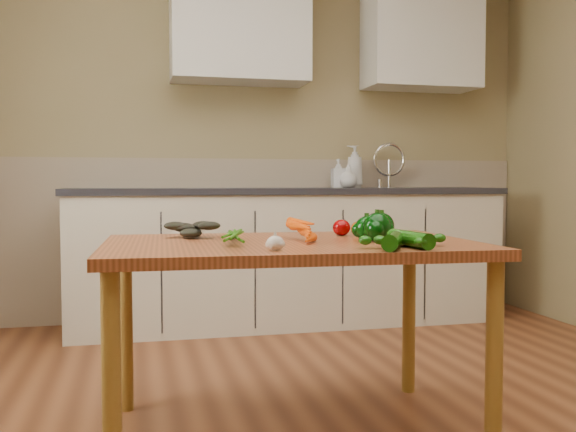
% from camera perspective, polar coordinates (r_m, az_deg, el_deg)
% --- Properties ---
extents(room, '(4.04, 5.04, 2.64)m').
position_cam_1_polar(room, '(2.26, 7.20, 10.88)').
color(room, brown).
rests_on(room, ground).
extents(counter_run, '(2.84, 0.64, 1.14)m').
position_cam_1_polar(counter_run, '(4.26, 0.19, -3.46)').
color(counter_run, beige).
rests_on(counter_run, ground).
extents(upper_cabinets, '(2.15, 0.35, 0.70)m').
position_cam_1_polar(upper_cabinets, '(4.55, 3.61, 15.86)').
color(upper_cabinets, silver).
rests_on(upper_cabinets, room).
extents(table, '(1.38, 0.92, 0.72)m').
position_cam_1_polar(table, '(2.36, 0.24, -4.20)').
color(table, '#A2542F').
rests_on(table, ground).
extents(soap_bottle_a, '(0.12, 0.12, 0.30)m').
position_cam_1_polar(soap_bottle_a, '(4.53, 5.95, 4.40)').
color(soap_bottle_a, silver).
rests_on(soap_bottle_a, counter_run).
extents(soap_bottle_b, '(0.10, 0.10, 0.20)m').
position_cam_1_polar(soap_bottle_b, '(4.46, 4.50, 3.80)').
color(soap_bottle_b, silver).
rests_on(soap_bottle_b, counter_run).
extents(soap_bottle_c, '(0.16, 0.16, 0.16)m').
position_cam_1_polar(soap_bottle_c, '(4.42, 5.40, 3.52)').
color(soap_bottle_c, silver).
rests_on(soap_bottle_c, counter_run).
extents(carrot_bunch, '(0.26, 0.20, 0.07)m').
position_cam_1_polar(carrot_bunch, '(2.34, -0.62, -1.48)').
color(carrot_bunch, '#EA4C05').
rests_on(carrot_bunch, table).
extents(leafy_greens, '(0.19, 0.17, 0.10)m').
position_cam_1_polar(leafy_greens, '(2.52, -8.53, -0.86)').
color(leafy_greens, black).
rests_on(leafy_greens, table).
extents(garlic_bulb, '(0.06, 0.06, 0.05)m').
position_cam_1_polar(garlic_bulb, '(2.03, -1.14, -2.43)').
color(garlic_bulb, beige).
rests_on(garlic_bulb, table).
extents(pepper_a, '(0.09, 0.09, 0.09)m').
position_cam_1_polar(pepper_a, '(2.39, 7.00, -1.13)').
color(pepper_a, black).
rests_on(pepper_a, table).
extents(pepper_b, '(0.10, 0.10, 0.10)m').
position_cam_1_polar(pepper_b, '(2.49, 8.32, -0.90)').
color(pepper_b, black).
rests_on(pepper_b, table).
extents(pepper_c, '(0.10, 0.10, 0.10)m').
position_cam_1_polar(pepper_c, '(2.36, 7.92, -1.02)').
color(pepper_c, black).
rests_on(pepper_c, table).
extents(tomato_a, '(0.07, 0.07, 0.07)m').
position_cam_1_polar(tomato_a, '(2.60, 4.78, -1.04)').
color(tomato_a, '#840204').
rests_on(tomato_a, table).
extents(tomato_b, '(0.07, 0.07, 0.06)m').
position_cam_1_polar(tomato_b, '(2.58, 6.33, -1.14)').
color(tomato_b, '#D54505').
rests_on(tomato_b, table).
extents(tomato_c, '(0.07, 0.07, 0.06)m').
position_cam_1_polar(tomato_c, '(2.63, 8.33, -1.05)').
color(tomato_c, '#D54505').
rests_on(tomato_c, table).
extents(zucchini_a, '(0.08, 0.23, 0.05)m').
position_cam_1_polar(zucchini_a, '(2.18, 10.81, -2.02)').
color(zucchini_a, '#0E4307').
rests_on(zucchini_a, table).
extents(zucchini_b, '(0.14, 0.18, 0.06)m').
position_cam_1_polar(zucchini_b, '(2.10, 9.30, -2.20)').
color(zucchini_b, '#0E4307').
rests_on(zucchini_b, table).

